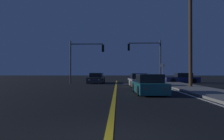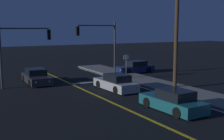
# 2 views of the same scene
# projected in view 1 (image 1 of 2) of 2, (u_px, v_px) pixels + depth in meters

# --- Properties ---
(sidewalk_right) EXTENTS (3.20, 41.15, 0.15)m
(sidewalk_right) POSITION_uv_depth(u_px,v_px,m) (205.00, 91.00, 15.54)
(sidewalk_right) COLOR slate
(sidewalk_right) RESTS_ON ground
(lane_line_center) EXTENTS (0.20, 38.87, 0.01)m
(lane_line_center) POSITION_uv_depth(u_px,v_px,m) (115.00, 92.00, 15.73)
(lane_line_center) COLOR gold
(lane_line_center) RESTS_ON ground
(lane_line_edge_right) EXTENTS (0.16, 38.87, 0.01)m
(lane_line_edge_right) POSITION_uv_depth(u_px,v_px,m) (179.00, 92.00, 15.59)
(lane_line_edge_right) COLOR silver
(lane_line_edge_right) RESTS_ON ground
(stop_bar) EXTENTS (5.02, 0.50, 0.01)m
(stop_bar) POSITION_uv_depth(u_px,v_px,m) (137.00, 84.00, 25.59)
(stop_bar) COLOR silver
(stop_bar) RESTS_ON ground
(car_following_oncoming_charcoal) EXTENTS (2.07, 4.61, 1.34)m
(car_following_oncoming_charcoal) POSITION_uv_depth(u_px,v_px,m) (96.00, 79.00, 27.72)
(car_following_oncoming_charcoal) COLOR #2D2D33
(car_following_oncoming_charcoal) RESTS_ON ground
(car_side_waiting_navy) EXTENTS (4.56, 2.02, 1.34)m
(car_side_waiting_navy) POSITION_uv_depth(u_px,v_px,m) (182.00, 78.00, 28.48)
(car_side_waiting_navy) COLOR navy
(car_side_waiting_navy) RESTS_ON ground
(car_distant_tail_teal) EXTENTS (2.07, 4.53, 1.34)m
(car_distant_tail_teal) POSITION_uv_depth(u_px,v_px,m) (149.00, 85.00, 14.41)
(car_distant_tail_teal) COLOR #195960
(car_distant_tail_teal) RESTS_ON ground
(car_mid_block_silver) EXTENTS (1.95, 4.56, 1.34)m
(car_mid_block_silver) POSITION_uv_depth(u_px,v_px,m) (138.00, 81.00, 21.43)
(car_mid_block_silver) COLOR #B2B5BA
(car_mid_block_silver) RESTS_ON ground
(traffic_signal_near_right) EXTENTS (4.41, 0.28, 5.70)m
(traffic_signal_near_right) POSITION_uv_depth(u_px,v_px,m) (148.00, 54.00, 27.87)
(traffic_signal_near_right) COLOR #38383D
(traffic_signal_near_right) RESTS_ON ground
(traffic_signal_far_left) EXTENTS (4.37, 0.28, 5.42)m
(traffic_signal_far_left) POSITION_uv_depth(u_px,v_px,m) (83.00, 55.00, 26.70)
(traffic_signal_far_left) COLOR #38383D
(traffic_signal_far_left) RESTS_ON ground
(utility_pole_right) EXTENTS (1.68, 0.32, 10.31)m
(utility_pole_right) POSITION_uv_depth(u_px,v_px,m) (190.00, 30.00, 19.48)
(utility_pole_right) COLOR #42301E
(utility_pole_right) RESTS_ON ground
(street_sign_corner) EXTENTS (0.56, 0.10, 2.49)m
(street_sign_corner) POSITION_uv_depth(u_px,v_px,m) (163.00, 70.00, 25.01)
(street_sign_corner) COLOR slate
(street_sign_corner) RESTS_ON ground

